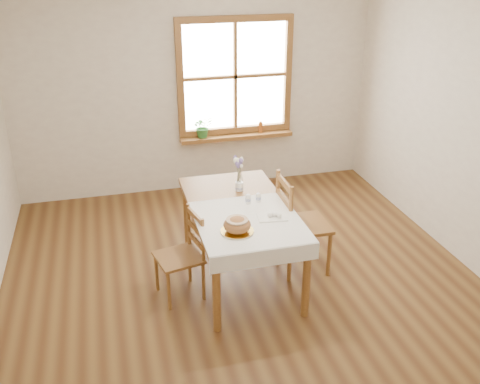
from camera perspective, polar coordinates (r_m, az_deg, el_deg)
The scene contains 18 objects.
ground at distance 5.07m, azimuth 0.87°, elevation -10.67°, with size 5.00×5.00×0.00m, color brown.
room_walls at distance 4.30m, azimuth 1.02°, elevation 8.13°, with size 4.60×5.10×2.65m.
window at distance 6.80m, azimuth -0.54°, elevation 12.23°, with size 1.46×0.08×1.46m.
window_sill at distance 6.94m, azimuth -0.37°, elevation 5.98°, with size 1.46×0.20×0.05m.
dining_table at distance 4.97m, azimuth -0.00°, elevation -2.46°, with size 0.90×1.60×0.75m.
table_linen at distance 4.66m, azimuth 0.94°, elevation -3.14°, with size 0.91×0.99×0.01m, color white.
chair_left at distance 4.85m, azimuth -6.57°, elevation -6.83°, with size 0.38×0.40×0.82m, color olive, non-canonical shape.
chair_right at distance 5.21m, azimuth 6.82°, elevation -3.32°, with size 0.47×0.49×1.00m, color olive, non-canonical shape.
bread_plate at distance 4.48m, azimuth -0.31°, elevation -4.21°, with size 0.27×0.27×0.01m, color white.
bread_loaf at distance 4.45m, azimuth -0.31°, elevation -3.41°, with size 0.23×0.23×0.13m, color #A16739.
egg_napkin at distance 4.74m, azimuth 3.40°, elevation -2.58°, with size 0.26×0.22×0.01m, color white.
eggs at distance 4.72m, azimuth 3.41°, elevation -2.28°, with size 0.20×0.18×0.04m, color white, non-canonical shape.
salt_shaker at distance 4.94m, azimuth 0.86°, elevation -0.73°, with size 0.05×0.05×0.10m, color white.
pepper_shaker at distance 4.99m, azimuth 1.97°, elevation -0.57°, with size 0.05×0.05×0.09m, color white.
flower_vase at distance 5.22m, azimuth -0.07°, elevation 0.54°, with size 0.08×0.08×0.09m, color white.
lavender_bouquet at distance 5.15m, azimuth -0.08°, elevation 2.30°, with size 0.14×0.14×0.26m, color #665393, non-canonical shape.
potted_plant at distance 6.81m, azimuth -3.98°, elevation 6.70°, with size 0.24×0.27×0.21m, color #2E6F2C.
amber_bottle at distance 6.99m, azimuth 2.21°, elevation 6.97°, with size 0.05×0.05×0.15m, color #9E521D.
Camera 1 is at (-1.11, -3.96, 2.96)m, focal length 40.00 mm.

